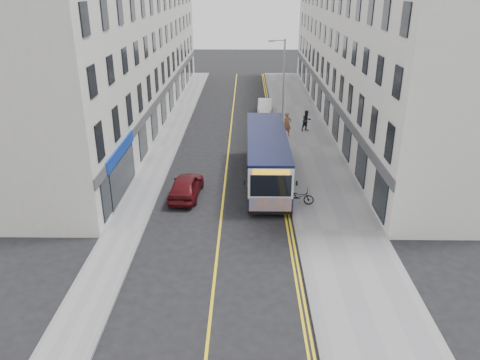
{
  "coord_description": "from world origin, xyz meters",
  "views": [
    {
      "loc": [
        1.34,
        -22.54,
        11.94
      ],
      "look_at": [
        1.02,
        1.83,
        1.6
      ],
      "focal_mm": 35.0,
      "sensor_mm": 36.0,
      "label": 1
    }
  ],
  "objects_px": {
    "city_bus": "(267,156)",
    "car_maroon": "(186,186)",
    "pedestrian_far": "(307,121)",
    "car_white": "(265,106)",
    "pedestrian_near": "(287,124)",
    "streetlamp": "(282,87)",
    "bicycle": "(299,196)"
  },
  "relations": [
    {
      "from": "city_bus",
      "to": "bicycle",
      "type": "height_order",
      "value": "city_bus"
    },
    {
      "from": "city_bus",
      "to": "car_white",
      "type": "bearing_deg",
      "value": 88.27
    },
    {
      "from": "streetlamp",
      "to": "city_bus",
      "type": "distance_m",
      "value": 9.03
    },
    {
      "from": "bicycle",
      "to": "pedestrian_near",
      "type": "height_order",
      "value": "pedestrian_near"
    },
    {
      "from": "streetlamp",
      "to": "bicycle",
      "type": "height_order",
      "value": "streetlamp"
    },
    {
      "from": "streetlamp",
      "to": "pedestrian_near",
      "type": "distance_m",
      "value": 3.4
    },
    {
      "from": "car_white",
      "to": "city_bus",
      "type": "bearing_deg",
      "value": -88.55
    },
    {
      "from": "streetlamp",
      "to": "car_white",
      "type": "distance_m",
      "value": 9.71
    },
    {
      "from": "streetlamp",
      "to": "car_white",
      "type": "xyz_separation_m",
      "value": [
        -0.97,
        8.9,
        -3.75
      ]
    },
    {
      "from": "city_bus",
      "to": "car_maroon",
      "type": "height_order",
      "value": "city_bus"
    },
    {
      "from": "pedestrian_near",
      "to": "bicycle",
      "type": "bearing_deg",
      "value": -104.66
    },
    {
      "from": "pedestrian_far",
      "to": "car_white",
      "type": "xyz_separation_m",
      "value": [
        -3.33,
        6.59,
        -0.37
      ]
    },
    {
      "from": "bicycle",
      "to": "car_white",
      "type": "distance_m",
      "value": 21.07
    },
    {
      "from": "bicycle",
      "to": "pedestrian_far",
      "type": "relative_size",
      "value": 0.98
    },
    {
      "from": "streetlamp",
      "to": "car_white",
      "type": "relative_size",
      "value": 2.07
    },
    {
      "from": "bicycle",
      "to": "pedestrian_far",
      "type": "distance_m",
      "value": 14.61
    },
    {
      "from": "pedestrian_far",
      "to": "car_maroon",
      "type": "height_order",
      "value": "pedestrian_far"
    },
    {
      "from": "pedestrian_near",
      "to": "car_white",
      "type": "xyz_separation_m",
      "value": [
        -1.53,
        8.13,
        -0.48
      ]
    },
    {
      "from": "bicycle",
      "to": "pedestrian_near",
      "type": "xyz_separation_m",
      "value": [
        0.33,
        12.9,
        0.54
      ]
    },
    {
      "from": "pedestrian_near",
      "to": "car_white",
      "type": "relative_size",
      "value": 0.52
    },
    {
      "from": "pedestrian_far",
      "to": "car_white",
      "type": "distance_m",
      "value": 7.39
    },
    {
      "from": "bicycle",
      "to": "car_maroon",
      "type": "bearing_deg",
      "value": 89.96
    },
    {
      "from": "streetlamp",
      "to": "car_white",
      "type": "height_order",
      "value": "streetlamp"
    },
    {
      "from": "pedestrian_far",
      "to": "bicycle",
      "type": "bearing_deg",
      "value": -127.41
    },
    {
      "from": "city_bus",
      "to": "pedestrian_far",
      "type": "relative_size",
      "value": 6.04
    },
    {
      "from": "pedestrian_near",
      "to": "pedestrian_far",
      "type": "bearing_deg",
      "value": 27.51
    },
    {
      "from": "pedestrian_far",
      "to": "car_maroon",
      "type": "xyz_separation_m",
      "value": [
        -8.75,
        -13.31,
        -0.3
      ]
    },
    {
      "from": "pedestrian_far",
      "to": "city_bus",
      "type": "bearing_deg",
      "value": -138.66
    },
    {
      "from": "bicycle",
      "to": "pedestrian_far",
      "type": "height_order",
      "value": "pedestrian_far"
    },
    {
      "from": "streetlamp",
      "to": "bicycle",
      "type": "xyz_separation_m",
      "value": [
        0.23,
        -12.13,
        -3.8
      ]
    },
    {
      "from": "car_white",
      "to": "car_maroon",
      "type": "height_order",
      "value": "car_maroon"
    },
    {
      "from": "streetlamp",
      "to": "car_maroon",
      "type": "distance_m",
      "value": 13.24
    }
  ]
}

